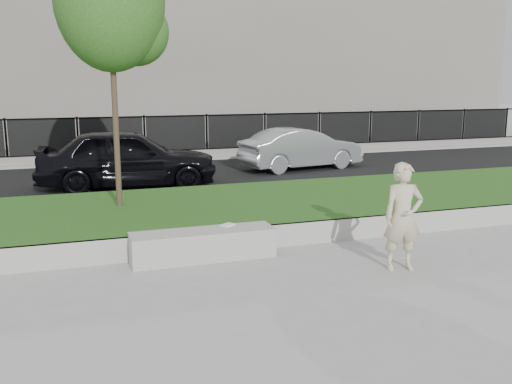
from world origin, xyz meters
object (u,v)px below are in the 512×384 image
object	(u,v)px
young_tree	(114,5)
car_silver	(301,149)
man	(403,217)
car_dark	(128,158)
stone_bench	(203,245)
book	(228,225)

from	to	relation	value
young_tree	car_silver	xyz separation A→B (m)	(6.03, 5.16, -3.51)
man	car_silver	xyz separation A→B (m)	(2.31, 9.31, -0.14)
car_dark	car_silver	distance (m)	5.70
stone_bench	young_tree	bearing A→B (deg)	109.93
man	car_dark	bearing A→B (deg)	123.99
young_tree	car_dark	bearing A→B (deg)	82.30
man	young_tree	xyz separation A→B (m)	(-3.72, 4.14, 3.37)
car_dark	young_tree	bearing A→B (deg)	178.42
car_silver	man	bearing A→B (deg)	156.33
stone_bench	car_silver	size ratio (longest dim) A/B	0.59
book	car_silver	distance (m)	8.95
book	young_tree	size ratio (longest dim) A/B	0.04
car_silver	young_tree	bearing A→B (deg)	120.85
young_tree	book	bearing A→B (deg)	-60.25
stone_bench	man	bearing A→B (deg)	-27.82
young_tree	car_silver	distance (m)	8.68
stone_bench	car_silver	distance (m)	9.35
stone_bench	book	world-z (taller)	book
man	book	distance (m)	2.82
man	book	size ratio (longest dim) A/B	7.68
stone_bench	car_dark	distance (m)	6.49
young_tree	car_dark	world-z (taller)	young_tree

